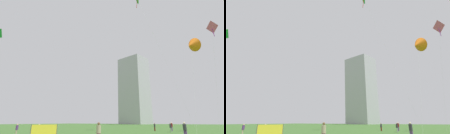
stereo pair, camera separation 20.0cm
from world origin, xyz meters
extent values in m
cylinder|color=#2D2D33|center=(-10.68, 1.52, 0.38)|extent=(0.14, 0.14, 0.76)
cylinder|color=#2D2D33|center=(-10.75, 1.37, 0.38)|extent=(0.14, 0.14, 0.76)
cylinder|color=gray|center=(-10.72, 1.45, 1.07)|extent=(0.35, 0.35, 0.60)
sphere|color=tan|center=(-10.72, 1.45, 1.47)|extent=(0.21, 0.21, 0.21)
cylinder|color=tan|center=(2.43, -2.24, 1.24)|extent=(0.41, 0.41, 0.70)
sphere|color=brown|center=(2.43, -2.24, 1.71)|extent=(0.24, 0.24, 0.24)
cylinder|color=tan|center=(-13.30, -0.28, 0.38)|extent=(0.14, 0.14, 0.76)
cylinder|color=tan|center=(-13.42, -0.17, 0.38)|extent=(0.14, 0.14, 0.76)
cylinder|color=#593372|center=(-13.36, -0.23, 1.07)|extent=(0.35, 0.35, 0.61)
sphere|color=tan|center=(-13.36, -0.23, 1.47)|extent=(0.21, 0.21, 0.21)
cylinder|color=gray|center=(3.96, 19.08, 0.40)|extent=(0.15, 0.15, 0.79)
cylinder|color=gray|center=(4.00, 18.92, 0.40)|extent=(0.15, 0.15, 0.79)
cylinder|color=#2D2D33|center=(3.98, 19.00, 1.10)|extent=(0.36, 0.36, 0.63)
sphere|color=brown|center=(3.98, 19.00, 1.52)|extent=(0.21, 0.21, 0.21)
cylinder|color=#593372|center=(3.29, 23.25, 0.43)|extent=(0.16, 0.16, 0.87)
cylinder|color=#593372|center=(3.30, 23.43, 0.43)|extent=(0.16, 0.16, 0.87)
cylinder|color=maroon|center=(3.30, 23.34, 1.21)|extent=(0.40, 0.40, 0.69)
sphere|color=beige|center=(3.30, 23.34, 1.67)|extent=(0.23, 0.23, 0.23)
cylinder|color=#593372|center=(8.05, 7.47, 0.45)|extent=(0.17, 0.17, 0.90)
cylinder|color=#593372|center=(8.23, 7.51, 0.45)|extent=(0.17, 0.17, 0.90)
cylinder|color=#2D2D33|center=(8.14, 7.49, 1.25)|extent=(0.41, 0.41, 0.71)
sphere|color=beige|center=(8.14, 7.49, 1.73)|extent=(0.24, 0.24, 0.24)
cylinder|color=maroon|center=(-0.10, 22.23, 0.39)|extent=(0.15, 0.15, 0.78)
cylinder|color=maroon|center=(0.04, 22.16, 0.39)|extent=(0.15, 0.15, 0.78)
cylinder|color=#2D2D33|center=(-0.03, 22.19, 1.09)|extent=(0.36, 0.36, 0.62)
sphere|color=#997051|center=(-0.03, 22.19, 1.50)|extent=(0.21, 0.21, 0.21)
cylinder|color=silver|center=(3.23, 22.48, 16.74)|extent=(9.13, 6.41, 33.48)
cylinder|color=red|center=(-1.33, 19.28, 31.68)|extent=(0.62, 0.28, 2.97)
cylinder|color=silver|center=(13.04, 26.63, 11.26)|extent=(2.41, 2.81, 22.52)
pyramid|color=#E5598C|center=(14.24, 25.26, 22.54)|extent=(1.89, 1.78, 1.70)
cylinder|color=purple|center=(14.24, 25.23, 21.16)|extent=(0.23, 0.11, 2.11)
cylinder|color=silver|center=(9.67, 10.38, 6.73)|extent=(0.90, 3.46, 13.47)
cone|color=orange|center=(10.11, 12.10, 13.47)|extent=(3.03, 3.02, 2.56)
cube|color=#A8A8AD|center=(-44.97, 117.55, 28.23)|extent=(25.24, 22.29, 56.46)
cylinder|color=#4C4C4C|center=(-8.60, -1.26, 0.78)|extent=(0.08, 0.08, 1.56)
cylinder|color=#4C4C4C|center=(-7.49, 1.91, 0.78)|extent=(0.08, 0.08, 1.56)
cube|color=yellow|center=(-8.05, 0.33, 0.83)|extent=(1.15, 3.18, 1.36)
camera|label=1|loc=(11.44, -15.08, 1.86)|focal=26.59mm
camera|label=2|loc=(11.62, -14.98, 1.86)|focal=26.59mm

